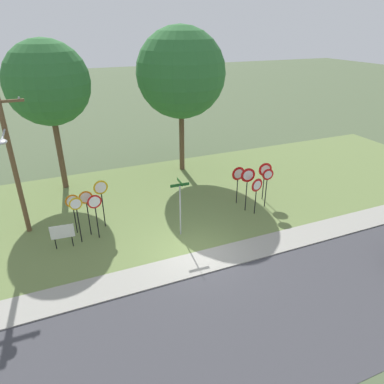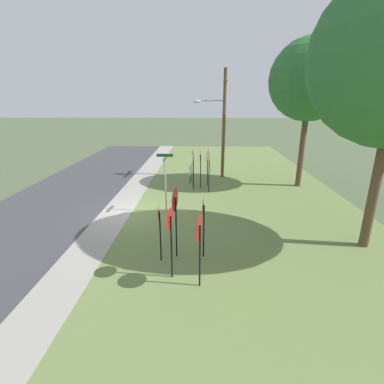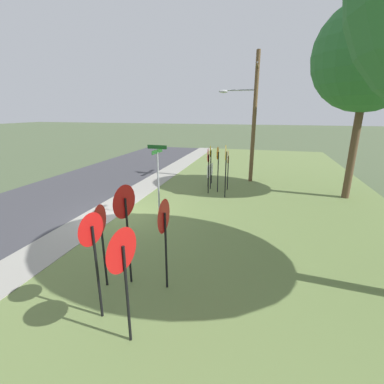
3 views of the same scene
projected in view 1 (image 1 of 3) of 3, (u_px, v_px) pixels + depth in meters
name	position (u px, v px, depth m)	size (l,w,h in m)	color
ground_plane	(198.00, 252.00, 16.45)	(160.00, 160.00, 0.00)	#4C5B3D
road_asphalt	(251.00, 325.00, 12.47)	(44.00, 6.40, 0.01)	#3D3D42
sidewalk_strip	(205.00, 261.00, 15.77)	(44.00, 1.60, 0.06)	#99968C
grass_median	(159.00, 199.00, 21.42)	(44.00, 12.00, 0.04)	olive
stop_sign_near_left	(95.00, 207.00, 16.73)	(0.70, 0.14, 2.42)	black
stop_sign_near_right	(87.00, 204.00, 16.97)	(0.67, 0.10, 2.49)	black
stop_sign_far_left	(77.00, 211.00, 16.39)	(0.63, 0.12, 2.47)	black
stop_sign_far_center	(101.00, 193.00, 17.62)	(0.75, 0.15, 2.70)	black
stop_sign_far_right	(73.00, 206.00, 17.22)	(0.68, 0.14, 2.21)	black
yield_sign_near_left	(238.00, 177.00, 20.10)	(0.83, 0.10, 2.36)	black
yield_sign_near_right	(257.00, 188.00, 19.00)	(0.77, 0.16, 2.19)	black
yield_sign_far_left	(267.00, 179.00, 19.69)	(0.69, 0.14, 2.42)	black
yield_sign_far_right	(265.00, 172.00, 20.59)	(0.83, 0.17, 2.39)	black
yield_sign_center	(248.00, 179.00, 19.19)	(0.83, 0.18, 2.64)	black
street_name_post	(180.00, 203.00, 17.03)	(0.96, 0.82, 3.03)	#9EA0A8
utility_pole	(11.00, 157.00, 16.15)	(2.10, 2.31, 7.59)	brown
notice_board	(62.00, 233.00, 16.38)	(1.10, 0.12, 1.25)	black
oak_tree_left	(48.00, 83.00, 20.06)	(4.93, 4.93, 9.14)	brown
oak_tree_right	(181.00, 73.00, 22.83)	(5.94, 5.94, 9.81)	brown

